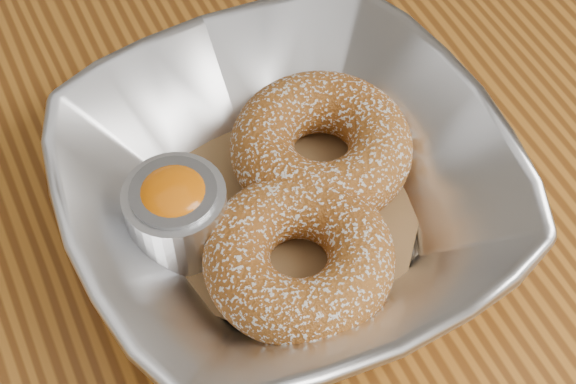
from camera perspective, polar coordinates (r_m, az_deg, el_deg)
name	(u,v)px	position (r m, az deg, el deg)	size (l,w,h in m)	color
serving_bowl	(288,192)	(0.48, 0.00, -0.03)	(0.24, 0.24, 0.06)	silver
parchment	(288,214)	(0.50, 0.00, -1.40)	(0.14, 0.14, 0.00)	olive
donut_back	(321,147)	(0.50, 2.16, 2.95)	(0.10, 0.10, 0.04)	#924F1A
donut_front	(299,258)	(0.46, 0.71, -4.27)	(0.10, 0.10, 0.04)	#924F1A
ramekin	(177,211)	(0.47, -7.22, -1.25)	(0.06, 0.06, 0.05)	silver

